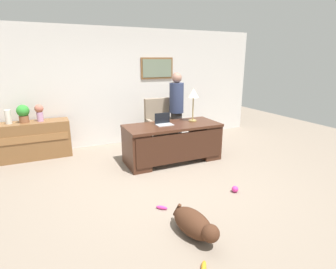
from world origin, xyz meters
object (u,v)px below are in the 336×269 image
(desk, at_px, (173,141))
(vase_with_flowers, at_px, (39,112))
(person_standing, at_px, (176,110))
(desk_lamp, at_px, (193,95))
(dog_toy_bone, at_px, (204,267))
(laptop, at_px, (164,122))
(potted_plant, at_px, (23,113))
(dog_toy_ball, at_px, (235,189))
(dog_lying, at_px, (195,224))
(dog_toy_plush, at_px, (162,208))
(credenza, at_px, (29,141))
(armchair, at_px, (160,127))
(vase_empty, at_px, (8,117))

(desk, height_order, vase_with_flowers, vase_with_flowers)
(person_standing, bearing_deg, desk_lamp, -86.49)
(person_standing, height_order, dog_toy_bone, person_standing)
(laptop, distance_m, potted_plant, 2.81)
(laptop, height_order, desk_lamp, desk_lamp)
(laptop, relative_size, dog_toy_bone, 1.99)
(dog_toy_ball, bearing_deg, dog_toy_bone, -138.31)
(person_standing, xyz_separation_m, dog_lying, (-1.28, -3.06, -0.73))
(person_standing, height_order, desk_lamp, person_standing)
(dog_toy_ball, relative_size, dog_toy_bone, 0.63)
(dog_toy_bone, relative_size, dog_toy_plush, 0.98)
(credenza, relative_size, laptop, 4.99)
(desk, height_order, dog_toy_bone, desk)
(vase_with_flowers, distance_m, dog_toy_ball, 4.10)
(desk, distance_m, person_standing, 1.04)
(dog_lying, bearing_deg, dog_toy_ball, 30.63)
(vase_with_flowers, distance_m, dog_toy_bone, 4.45)
(armchair, xyz_separation_m, potted_plant, (-2.76, 0.47, 0.47))
(dog_toy_bone, bearing_deg, dog_toy_ball, 41.69)
(dog_lying, relative_size, dog_toy_ball, 7.64)
(person_standing, height_order, vase_with_flowers, person_standing)
(desk_lamp, xyz_separation_m, potted_plant, (-3.17, 1.25, -0.33))
(person_standing, distance_m, vase_empty, 3.44)
(desk_lamp, distance_m, dog_toy_bone, 3.48)
(desk, xyz_separation_m, armchair, (0.10, 0.90, 0.09))
(vase_empty, distance_m, dog_toy_plush, 3.67)
(dog_lying, bearing_deg, credenza, 116.52)
(laptop, height_order, potted_plant, potted_plant)
(dog_lying, height_order, laptop, laptop)
(vase_empty, bearing_deg, armchair, -8.83)
(desk_lamp, height_order, dog_toy_plush, desk_lamp)
(desk, relative_size, credenza, 1.18)
(dog_lying, relative_size, vase_with_flowers, 2.23)
(credenza, distance_m, vase_with_flowers, 0.64)
(desk, relative_size, dog_toy_plush, 11.53)
(armchair, distance_m, dog_toy_bone, 3.84)
(dog_lying, distance_m, dog_toy_bone, 0.53)
(desk_lamp, height_order, vase_with_flowers, desk_lamp)
(desk, xyz_separation_m, person_standing, (0.47, 0.80, 0.47))
(dog_toy_plush, bearing_deg, person_standing, 59.48)
(vase_empty, height_order, dog_toy_bone, vase_empty)
(dog_lying, xyz_separation_m, laptop, (0.65, 2.35, 0.66))
(potted_plant, distance_m, dog_toy_plush, 3.55)
(desk, relative_size, vase_with_flowers, 5.42)
(armchair, xyz_separation_m, laptop, (-0.27, -0.81, 0.31))
(armchair, relative_size, vase_empty, 4.06)
(vase_with_flowers, bearing_deg, person_standing, -11.50)
(vase_with_flowers, bearing_deg, laptop, -30.24)
(desk_lamp, bearing_deg, vase_empty, 159.96)
(desk_lamp, height_order, dog_toy_bone, desk_lamp)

